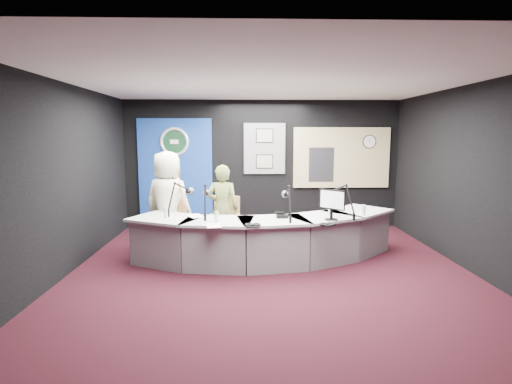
{
  "coord_description": "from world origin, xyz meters",
  "views": [
    {
      "loc": [
        -0.39,
        -5.78,
        2.03
      ],
      "look_at": [
        -0.2,
        0.8,
        1.1
      ],
      "focal_mm": 28.0,
      "sensor_mm": 36.0,
      "label": 1
    }
  ],
  "objects_px": {
    "broadcast_desk": "(266,238)",
    "person_woman": "(223,208)",
    "armchair_right": "(223,224)",
    "armchair_left": "(169,225)",
    "person_man": "(168,202)"
  },
  "relations": [
    {
      "from": "broadcast_desk",
      "to": "person_man",
      "type": "relative_size",
      "value": 2.54
    },
    {
      "from": "person_man",
      "to": "person_woman",
      "type": "bearing_deg",
      "value": -162.54
    },
    {
      "from": "armchair_left",
      "to": "person_woman",
      "type": "height_order",
      "value": "person_woman"
    },
    {
      "from": "armchair_right",
      "to": "person_woman",
      "type": "bearing_deg",
      "value": 0.0
    },
    {
      "from": "broadcast_desk",
      "to": "person_woman",
      "type": "distance_m",
      "value": 1.0
    },
    {
      "from": "armchair_right",
      "to": "person_woman",
      "type": "height_order",
      "value": "person_woman"
    },
    {
      "from": "broadcast_desk",
      "to": "person_man",
      "type": "bearing_deg",
      "value": 161.02
    },
    {
      "from": "broadcast_desk",
      "to": "armchair_right",
      "type": "relative_size",
      "value": 4.67
    },
    {
      "from": "armchair_right",
      "to": "person_woman",
      "type": "xyz_separation_m",
      "value": [
        0.0,
        0.0,
        0.29
      ]
    },
    {
      "from": "person_man",
      "to": "broadcast_desk",
      "type": "bearing_deg",
      "value": 179.14
    },
    {
      "from": "armchair_left",
      "to": "armchair_right",
      "type": "relative_size",
      "value": 0.98
    },
    {
      "from": "broadcast_desk",
      "to": "person_woman",
      "type": "xyz_separation_m",
      "value": [
        -0.73,
        0.57,
        0.39
      ]
    },
    {
      "from": "broadcast_desk",
      "to": "armchair_left",
      "type": "distance_m",
      "value": 1.78
    },
    {
      "from": "person_woman",
      "to": "armchair_left",
      "type": "bearing_deg",
      "value": 8.46
    },
    {
      "from": "broadcast_desk",
      "to": "person_woman",
      "type": "bearing_deg",
      "value": 142.06
    }
  ]
}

